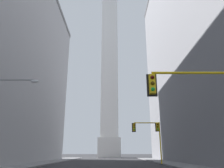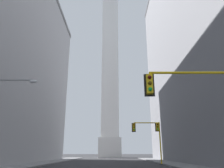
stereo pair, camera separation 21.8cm
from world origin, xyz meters
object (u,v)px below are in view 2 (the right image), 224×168
Objects in this scene: obelisk at (110,63)px; street_lamp at (0,112)px; traffic_light_near_right at (209,95)px; traffic_light_mid_right at (150,132)px.

street_lamp is at bearing -98.10° from obelisk.
obelisk is 65.69m from traffic_light_near_right.
obelisk is 47.29m from traffic_light_mid_right.
traffic_light_mid_right is at bearing 48.57° from street_lamp.
traffic_light_mid_right is at bearing -80.25° from obelisk.
obelisk reaches higher than traffic_light_near_right.
traffic_light_near_right is at bearing -90.71° from traffic_light_mid_right.
traffic_light_mid_right is 0.81× the size of street_lamp.
obelisk is 61.22m from street_lamp.
traffic_light_mid_right is at bearing 89.29° from traffic_light_near_right.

